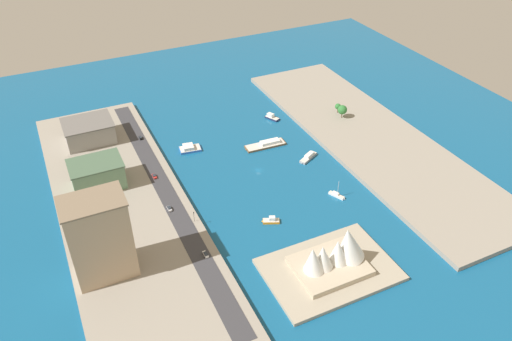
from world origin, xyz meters
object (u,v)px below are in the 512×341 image
yacht_sleek_gray (308,157)px  pickup_red (154,176)px  water_taxi_orange (271,220)px  traffic_light_waterfront (194,215)px  terminal_long_green (97,174)px  patrol_launch_navy (272,117)px  catamaran_blue (190,148)px  apartment_midrise_tan (100,238)px  opera_landmark (334,254)px  sailboat_small_white (337,195)px  carpark_squat_concrete (89,131)px  barge_flat_brown (267,144)px  suv_black (141,138)px  van_white (206,254)px  sedan_silver (169,209)px

yacht_sleek_gray → pickup_red: (97.50, -18.76, 2.60)m
water_taxi_orange → traffic_light_waterfront: 42.27m
traffic_light_waterfront → terminal_long_green: bearing=-54.2°
patrol_launch_navy → pickup_red: pickup_red is taller
water_taxi_orange → catamaran_blue: bearing=-79.6°
water_taxi_orange → apartment_midrise_tan: size_ratio=0.24×
apartment_midrise_tan → opera_landmark: 110.28m
sailboat_small_white → apartment_midrise_tan: size_ratio=0.26×
patrol_launch_navy → opera_landmark: (41.30, 147.55, 9.17)m
yacht_sleek_gray → carpark_squat_concrete: 147.85m
patrol_launch_navy → opera_landmark: opera_landmark is taller
yacht_sleek_gray → sailboat_small_white: (5.25, 41.81, -0.21)m
apartment_midrise_tan → pickup_red: (-41.75, -65.28, -20.91)m
sailboat_small_white → traffic_light_waterfront: size_ratio=1.77×
barge_flat_brown → suv_black: suv_black is taller
water_taxi_orange → barge_flat_brown: size_ratio=0.35×
pickup_red → van_white: bearing=93.5°
water_taxi_orange → patrol_launch_navy: bearing=-117.1°
suv_black → terminal_long_green: bearing=48.9°
water_taxi_orange → suv_black: suv_black is taller
sailboat_small_white → suv_black: 139.48m
sedan_silver → pickup_red: (-1.04, -33.74, -0.05)m
catamaran_blue → sedan_silver: size_ratio=3.30×
suv_black → opera_landmark: size_ratio=0.12×
sedan_silver → traffic_light_waterfront: 18.10m
water_taxi_orange → yacht_sleek_gray: bearing=-137.8°
pickup_red → carpark_squat_concrete: bearing=-66.0°
yacht_sleek_gray → sedan_silver: sedan_silver is taller
van_white → pickup_red: bearing=-86.5°
yacht_sleek_gray → carpark_squat_concrete: size_ratio=0.49×
yacht_sleek_gray → suv_black: suv_black is taller
barge_flat_brown → sailboat_small_white: (-12.49, 67.39, -0.17)m
patrol_launch_navy → sedan_silver: sedan_silver is taller
carpark_squat_concrete → terminal_long_green: bearing=85.0°
barge_flat_brown → carpark_squat_concrete: 119.82m
patrol_launch_navy → terminal_long_green: (131.50, 32.10, 9.63)m
carpark_squat_concrete → sedan_silver: carpark_squat_concrete is taller
catamaran_blue → carpark_squat_concrete: (57.83, -36.34, 8.59)m
sailboat_small_white → sedan_silver: (93.30, -26.83, 2.87)m
catamaran_blue → carpark_squat_concrete: 68.84m
terminal_long_green → van_white: terminal_long_green is taller
catamaran_blue → patrol_launch_navy: size_ratio=1.30×
sailboat_small_white → apartment_midrise_tan: 136.17m
water_taxi_orange → sedan_silver: 57.16m
apartment_midrise_tan → opera_landmark: apartment_midrise_tan is taller
barge_flat_brown → patrol_launch_navy: bearing=-122.2°
sailboat_small_white → terminal_long_green: 141.28m
catamaran_blue → barge_flat_brown: 51.90m
apartment_midrise_tan → suv_black: apartment_midrise_tan is taller
barge_flat_brown → terminal_long_green: size_ratio=0.95×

